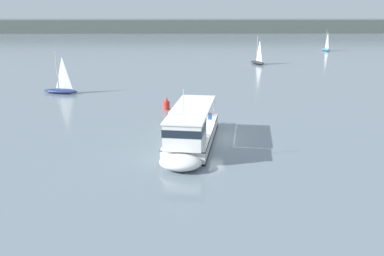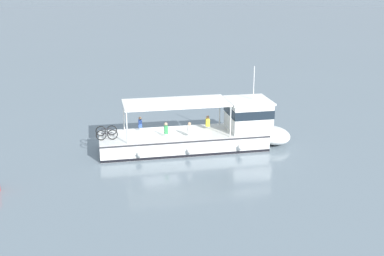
% 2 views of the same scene
% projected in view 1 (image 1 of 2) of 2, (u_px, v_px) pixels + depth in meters
% --- Properties ---
extents(ground_plane, '(400.00, 400.00, 0.00)m').
position_uv_depth(ground_plane, '(209.00, 138.00, 35.53)').
color(ground_plane, slate).
extents(distant_shoreline, '(400.00, 28.00, 5.80)m').
position_uv_depth(distant_shoreline, '(191.00, 26.00, 194.71)').
color(distant_shoreline, '#515B56').
rests_on(distant_shoreline, ground).
extents(ferry_main, '(5.00, 13.03, 5.32)m').
position_uv_depth(ferry_main, '(190.00, 136.00, 32.54)').
color(ferry_main, white).
rests_on(ferry_main, ground).
extents(sailboat_horizon_west, '(1.61, 4.86, 5.40)m').
position_uv_depth(sailboat_horizon_west, '(326.00, 49.00, 108.56)').
color(sailboat_horizon_west, teal).
rests_on(sailboat_horizon_west, ground).
extents(sailboat_near_port, '(5.00, 2.54, 5.40)m').
position_uv_depth(sailboat_near_port, '(61.00, 89.00, 53.96)').
color(sailboat_near_port, navy).
rests_on(sailboat_near_port, ground).
extents(sailboat_outer_anchorage, '(2.92, 4.99, 5.40)m').
position_uv_depth(sailboat_outer_anchorage, '(258.00, 61.00, 82.46)').
color(sailboat_outer_anchorage, '#232328').
rests_on(sailboat_outer_anchorage, ground).
extents(channel_buoy, '(0.70, 0.70, 1.40)m').
position_uv_depth(channel_buoy, '(166.00, 104.00, 45.35)').
color(channel_buoy, red).
rests_on(channel_buoy, ground).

